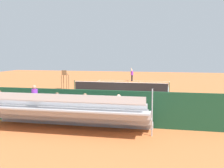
# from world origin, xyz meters

# --- Properties ---
(ground_plane) EXTENTS (60.00, 60.00, 0.00)m
(ground_plane) POSITION_xyz_m (0.00, 0.00, 0.00)
(ground_plane) COLOR #C66B38
(court_line_markings) EXTENTS (10.10, 22.20, 0.01)m
(court_line_markings) POSITION_xyz_m (0.00, -0.04, 0.00)
(court_line_markings) COLOR white
(court_line_markings) RESTS_ON ground
(tennis_net) EXTENTS (10.30, 0.10, 1.07)m
(tennis_net) POSITION_xyz_m (0.00, 0.00, 0.50)
(tennis_net) COLOR black
(tennis_net) RESTS_ON ground
(backdrop_wall) EXTENTS (18.00, 0.16, 2.00)m
(backdrop_wall) POSITION_xyz_m (0.00, 14.00, 1.00)
(backdrop_wall) COLOR #194228
(backdrop_wall) RESTS_ON ground
(bleacher_stand) EXTENTS (9.06, 2.40, 2.48)m
(bleacher_stand) POSITION_xyz_m (0.13, 15.34, 0.96)
(bleacher_stand) COLOR #B2B2B7
(bleacher_stand) RESTS_ON ground
(umpire_chair) EXTENTS (0.67, 0.67, 2.14)m
(umpire_chair) POSITION_xyz_m (6.20, -0.01, 1.31)
(umpire_chair) COLOR brown
(umpire_chair) RESTS_ON ground
(courtside_bench) EXTENTS (1.80, 0.40, 0.93)m
(courtside_bench) POSITION_xyz_m (-1.70, 13.27, 0.56)
(courtside_bench) COLOR #33383D
(courtside_bench) RESTS_ON ground
(equipment_bag) EXTENTS (0.90, 0.36, 0.36)m
(equipment_bag) POSITION_xyz_m (0.21, 13.40, 0.18)
(equipment_bag) COLOR black
(equipment_bag) RESTS_ON ground
(tennis_player) EXTENTS (0.43, 0.55, 1.93)m
(tennis_player) POSITION_xyz_m (0.26, -10.62, 1.02)
(tennis_player) COLOR black
(tennis_player) RESTS_ON ground
(tennis_racket) EXTENTS (0.57, 0.43, 0.03)m
(tennis_racket) POSITION_xyz_m (0.62, -10.37, 0.01)
(tennis_racket) COLOR black
(tennis_racket) RESTS_ON ground
(tennis_ball_near) EXTENTS (0.07, 0.07, 0.07)m
(tennis_ball_near) POSITION_xyz_m (0.62, -7.67, 0.03)
(tennis_ball_near) COLOR #CCDB33
(tennis_ball_near) RESTS_ON ground
(tennis_ball_far) EXTENTS (0.07, 0.07, 0.07)m
(tennis_ball_far) POSITION_xyz_m (-1.76, -8.28, 0.03)
(tennis_ball_far) COLOR #CCDB33
(tennis_ball_far) RESTS_ON ground
(line_judge) EXTENTS (0.42, 0.55, 1.93)m
(line_judge) POSITION_xyz_m (3.20, 13.33, 1.02)
(line_judge) COLOR #232328
(line_judge) RESTS_ON ground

